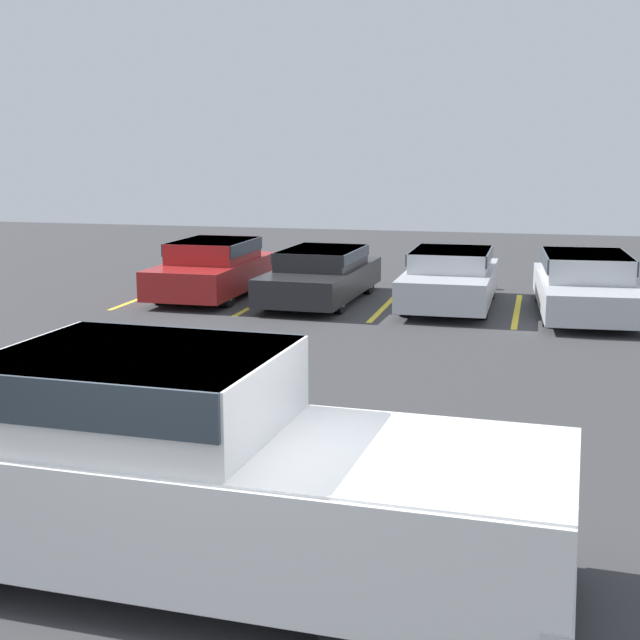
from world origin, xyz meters
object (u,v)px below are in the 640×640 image
(parked_sedan_b, at_px, (321,273))
(parked_sedan_c, at_px, (450,276))
(parked_sedan_d, at_px, (585,282))
(wheel_stop_curb, at_px, (461,285))
(pickup_truck, at_px, (180,466))
(parked_sedan_a, at_px, (213,267))

(parked_sedan_b, height_order, parked_sedan_c, parked_sedan_c)
(parked_sedan_d, bearing_deg, parked_sedan_c, -98.32)
(wheel_stop_curb, bearing_deg, parked_sedan_c, -90.23)
(pickup_truck, height_order, wheel_stop_curb, pickup_truck)
(parked_sedan_b, relative_size, wheel_stop_curb, 2.63)
(pickup_truck, bearing_deg, parked_sedan_b, 101.57)
(pickup_truck, distance_m, parked_sedan_d, 12.99)
(parked_sedan_b, bearing_deg, parked_sedan_a, -88.95)
(pickup_truck, bearing_deg, parked_sedan_a, 112.28)
(parked_sedan_c, bearing_deg, parked_sedan_a, -90.46)
(parked_sedan_b, bearing_deg, wheel_stop_curb, 134.46)
(parked_sedan_a, xyz_separation_m, parked_sedan_d, (8.15, -0.28, -0.02))
(parked_sedan_c, height_order, parked_sedan_d, parked_sedan_d)
(parked_sedan_b, xyz_separation_m, parked_sedan_d, (5.60, -0.23, 0.03))
(parked_sedan_d, height_order, wheel_stop_curb, parked_sedan_d)
(parked_sedan_b, xyz_separation_m, wheel_stop_curb, (2.85, 2.60, -0.56))
(parked_sedan_a, xyz_separation_m, wheel_stop_curb, (5.40, 2.55, -0.61))
(parked_sedan_b, distance_m, wheel_stop_curb, 3.89)
(pickup_truck, relative_size, parked_sedan_c, 1.44)
(pickup_truck, xyz_separation_m, parked_sedan_b, (-2.00, 12.71, -0.27))
(parked_sedan_a, relative_size, parked_sedan_d, 0.88)
(pickup_truck, height_order, parked_sedan_b, pickup_truck)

